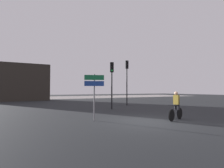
% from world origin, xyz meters
% --- Properties ---
extents(ground_plane, '(120.00, 120.00, 0.00)m').
position_xyz_m(ground_plane, '(0.00, 0.00, 0.00)').
color(ground_plane, black).
extents(water_strip, '(80.00, 16.00, 0.01)m').
position_xyz_m(water_strip, '(0.00, 34.44, 0.00)').
color(water_strip, '#9E937F').
rests_on(water_strip, ground).
extents(distant_building, '(9.51, 4.00, 5.90)m').
position_xyz_m(distant_building, '(-6.48, 24.44, 2.95)').
color(distant_building, '#2D2823').
rests_on(distant_building, ground).
extents(traffic_light_far_right, '(0.36, 0.38, 5.03)m').
position_xyz_m(traffic_light_far_right, '(4.48, 8.95, 3.46)').
color(traffic_light_far_right, black).
rests_on(traffic_light_far_right, ground).
extents(traffic_light_center, '(0.38, 0.40, 4.21)m').
position_xyz_m(traffic_light_center, '(1.18, 6.32, 2.94)').
color(traffic_light_center, black).
rests_on(traffic_light_center, ground).
extents(direction_sign_post, '(1.05, 0.38, 2.60)m').
position_xyz_m(direction_sign_post, '(-2.44, 1.59, 1.79)').
color(direction_sign_post, slate).
rests_on(direction_sign_post, ground).
extents(cyclist, '(1.64, 0.65, 1.62)m').
position_xyz_m(cyclist, '(1.78, -0.42, 0.82)').
color(cyclist, black).
rests_on(cyclist, ground).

